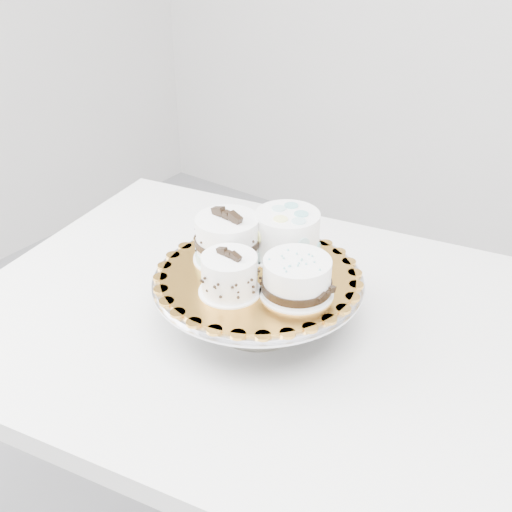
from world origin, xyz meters
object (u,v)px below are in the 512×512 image
Objects in this scene: cake_banded at (227,241)px; cake_swirl at (229,275)px; cake_ribbon at (297,278)px; cake_stand at (258,292)px; cake_board at (258,275)px; table at (297,359)px; cake_dots at (287,234)px.

cake_swirl is at bearing -44.35° from cake_banded.
cake_swirl is 0.11m from cake_ribbon.
cake_board is at bearing -147.38° from cake_stand.
table is at bearing 62.90° from cake_swirl.
cake_board is 2.71× the size of cake_banded.
cake_ribbon is (0.02, -0.05, 0.21)m from table.
cake_dots is at bearing 49.35° from cake_banded.
cake_board reaches higher than table.
cake_swirl is 0.15m from cake_dots.
cake_swirl is 0.75× the size of cake_dots.
cake_banded is 0.16m from cake_ribbon.
cake_banded is (-0.13, -0.03, 0.21)m from table.
cake_ribbon is (0.09, 0.06, -0.00)m from cake_swirl.
cake_ribbon reaches higher than cake_board.
cake_dots is (-0.06, 0.04, 0.22)m from table.
cake_banded is (-0.07, 0.01, 0.07)m from cake_stand.
cake_ribbon is at bearing -6.68° from cake_board.
cake_swirl is (-0.01, -0.07, 0.03)m from cake_board.
cake_banded reaches higher than cake_ribbon.
cake_swirl is 0.84× the size of cake_banded.
cake_dots is (0.00, 0.08, 0.08)m from cake_stand.
cake_banded is 0.10m from cake_dots.
cake_stand reaches higher than table.
cake_dots is (0.00, 0.08, 0.04)m from cake_board.
cake_board reaches higher than cake_stand.
cake_stand is 2.84× the size of cake_ribbon.
cake_board is at bearing 177.49° from cake_ribbon.
table is 0.19m from cake_board.
cake_swirl reaches higher than table.
cake_swirl is (-0.07, -0.11, 0.21)m from table.
cake_banded reaches higher than cake_dots.
cake_banded is at bearing -178.57° from table.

